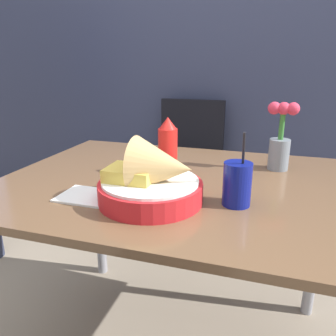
{
  "coord_description": "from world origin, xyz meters",
  "views": [
    {
      "loc": [
        0.28,
        -1.0,
        1.11
      ],
      "look_at": [
        -0.01,
        -0.06,
        0.79
      ],
      "focal_mm": 35.0,
      "sensor_mm": 36.0,
      "label": 1
    }
  ],
  "objects_px": {
    "chair_far_window": "(188,161)",
    "flower_vase": "(280,140)",
    "food_basket": "(154,180)",
    "drink_cup": "(237,185)",
    "ketchup_bottle": "(168,148)"
  },
  "relations": [
    {
      "from": "drink_cup",
      "to": "ketchup_bottle",
      "type": "bearing_deg",
      "value": 144.03
    },
    {
      "from": "ketchup_bottle",
      "to": "drink_cup",
      "type": "xyz_separation_m",
      "value": [
        0.26,
        -0.19,
        -0.04
      ]
    },
    {
      "from": "chair_far_window",
      "to": "drink_cup",
      "type": "xyz_separation_m",
      "value": [
        0.39,
        -1.05,
        0.26
      ]
    },
    {
      "from": "ketchup_bottle",
      "to": "flower_vase",
      "type": "bearing_deg",
      "value": 26.24
    },
    {
      "from": "food_basket",
      "to": "ketchup_bottle",
      "type": "bearing_deg",
      "value": 98.26
    },
    {
      "from": "chair_far_window",
      "to": "flower_vase",
      "type": "xyz_separation_m",
      "value": [
        0.51,
        -0.68,
        0.32
      ]
    },
    {
      "from": "ketchup_bottle",
      "to": "flower_vase",
      "type": "relative_size",
      "value": 0.83
    },
    {
      "from": "chair_far_window",
      "to": "food_basket",
      "type": "relative_size",
      "value": 3.01
    },
    {
      "from": "flower_vase",
      "to": "drink_cup",
      "type": "bearing_deg",
      "value": -106.99
    },
    {
      "from": "food_basket",
      "to": "ketchup_bottle",
      "type": "xyz_separation_m",
      "value": [
        -0.03,
        0.24,
        0.03
      ]
    },
    {
      "from": "chair_far_window",
      "to": "drink_cup",
      "type": "height_order",
      "value": "drink_cup"
    },
    {
      "from": "drink_cup",
      "to": "food_basket",
      "type": "bearing_deg",
      "value": -167.37
    },
    {
      "from": "chair_far_window",
      "to": "ketchup_bottle",
      "type": "relative_size",
      "value": 4.37
    },
    {
      "from": "food_basket",
      "to": "ketchup_bottle",
      "type": "relative_size",
      "value": 1.45
    },
    {
      "from": "food_basket",
      "to": "drink_cup",
      "type": "relative_size",
      "value": 1.39
    }
  ]
}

